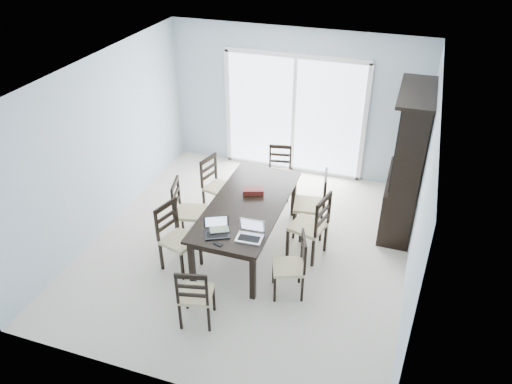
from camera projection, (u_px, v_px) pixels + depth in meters
floor at (248, 246)px, 7.36m from camera, size 5.00×5.00×0.00m
ceiling at (246, 74)px, 5.99m from camera, size 5.00×5.00×0.00m
back_wall at (295, 103)px, 8.69m from camera, size 4.50×0.02×2.60m
wall_left at (102, 145)px, 7.29m from camera, size 0.02×5.00×2.60m
wall_right at (421, 197)px, 6.07m from camera, size 0.02×5.00×2.60m
balcony at (304, 148)px, 10.21m from camera, size 4.50×2.00×0.10m
railing at (317, 103)px, 10.70m from camera, size 4.50×0.06×1.10m
dining_table at (247, 208)px, 7.01m from camera, size 1.00×2.20×0.75m
china_hutch at (407, 165)px, 7.26m from camera, size 0.50×1.38×2.20m
sliding_door at (294, 115)px, 8.79m from camera, size 2.52×0.05×2.18m
chair_left_near at (174, 230)px, 6.70m from camera, size 0.53×0.52×1.12m
chair_left_mid at (184, 204)px, 7.25m from camera, size 0.51×0.50×1.10m
chair_left_far at (214, 179)px, 7.91m from camera, size 0.50×0.49×1.06m
chair_right_near at (295, 259)px, 6.26m from camera, size 0.50×0.49×1.02m
chair_right_mid at (315, 220)px, 6.84m from camera, size 0.55×0.54×1.18m
chair_right_far at (316, 197)px, 7.33m from camera, size 0.53×0.52×1.18m
chair_end_near at (194, 291)px, 5.77m from camera, size 0.46×0.47×1.01m
chair_end_far at (280, 166)px, 8.35m from camera, size 0.44×0.45×1.01m
laptop_dark at (217, 231)px, 6.31m from camera, size 0.38×0.34×0.22m
laptop_silver at (249, 235)px, 6.24m from camera, size 0.34×0.25×0.23m
book_stack at (219, 229)px, 6.41m from camera, size 0.30×0.28×0.04m
cell_phone at (218, 244)px, 6.17m from camera, size 0.12×0.08×0.01m
game_box at (253, 191)px, 7.17m from camera, size 0.33×0.24×0.07m
hot_tub at (284, 125)px, 9.98m from camera, size 1.86×1.70×0.89m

